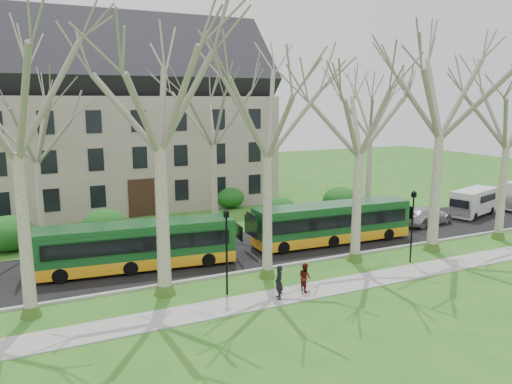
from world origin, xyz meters
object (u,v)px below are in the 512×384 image
(bus_follow, at_px, (332,223))
(sedan, at_px, (426,216))
(bus_lead, at_px, (138,245))
(pedestrian_b, at_px, (305,277))
(van_a, at_px, (474,202))
(pedestrian_a, at_px, (279,282))

(bus_follow, distance_m, sedan, 9.53)
(bus_lead, relative_size, pedestrian_b, 7.53)
(bus_lead, relative_size, van_a, 2.16)
(sedan, xyz_separation_m, pedestrian_b, (-15.69, -7.88, 0.03))
(bus_lead, distance_m, sedan, 22.64)
(pedestrian_a, relative_size, pedestrian_b, 1.14)
(van_a, relative_size, pedestrian_a, 3.07)
(bus_lead, xyz_separation_m, pedestrian_b, (6.92, -7.12, -0.65))
(pedestrian_a, bearing_deg, bus_follow, 143.44)
(bus_lead, distance_m, bus_follow, 13.17)
(van_a, bearing_deg, bus_lead, 165.06)
(sedan, height_order, pedestrian_a, pedestrian_a)
(sedan, height_order, van_a, van_a)
(bus_lead, xyz_separation_m, pedestrian_a, (5.25, -7.43, -0.55))
(sedan, bearing_deg, bus_follow, 88.23)
(bus_follow, distance_m, pedestrian_a, 10.68)
(bus_lead, distance_m, pedestrian_b, 9.95)
(bus_lead, relative_size, sedan, 2.27)
(van_a, bearing_deg, sedan, 168.09)
(pedestrian_a, bearing_deg, sedan, 126.64)
(pedestrian_b, bearing_deg, pedestrian_a, 98.00)
(bus_lead, distance_m, van_a, 28.55)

